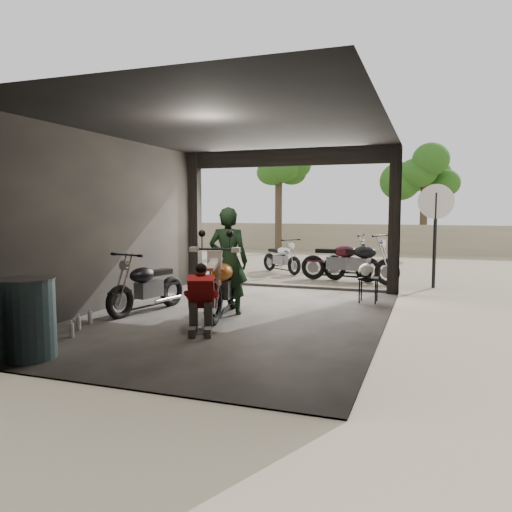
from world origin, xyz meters
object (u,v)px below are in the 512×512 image
Objects in this scene: left_bike at (147,282)px; mechanic at (201,301)px; outside_bike_a at (281,256)px; rider at (228,261)px; outside_bike_b at (340,258)px; main_bike at (224,281)px; outside_bike_c at (360,258)px; oil_drum at (28,320)px; stool at (369,281)px; helmet at (366,271)px; sign_post at (435,218)px.

left_bike is 1.91m from mechanic.
rider is (0.75, -5.79, 0.44)m from outside_bike_a.
left_bike is at bearing 5.68° from rider.
outside_bike_b is 0.95× the size of rider.
outside_bike_b is at bearing 68.79° from main_bike.
outside_bike_c is at bearing -106.09° from outside_bike_b.
oil_drum is (-0.56, -9.06, 0.00)m from outside_bike_a.
mechanic is (0.90, -7.20, 0.00)m from outside_bike_a.
outside_bike_b is (2.57, 5.10, 0.06)m from left_bike.
stool is at bearing 36.23° from mechanic.
outside_bike_a is 4.83× the size of helmet.
outside_bike_a is 7.26m from mechanic.
main_bike is 0.78× the size of sign_post.
main_bike is 1.87× the size of mechanic.
outside_bike_a is 0.83× the size of outside_bike_b.
outside_bike_a and mechanic have the same top height.
left_bike is at bearing -138.89° from helmet.
left_bike is 4.27m from stool.
rider is 2.95m from stool.
outside_bike_a is 4.89m from helmet.
mechanic is 2.35m from oil_drum.
outside_bike_b is 0.98× the size of outside_bike_c.
outside_bike_c is 1.82× the size of mechanic.
left_bike is at bearing 123.82° from mechanic.
rider reaches higher than mechanic.
helmet is at bearing 36.53° from mechanic.
main_bike is at bearing 66.85° from oil_drum.
mechanic is at bearing -129.45° from sign_post.
main_bike is 1.23m from mechanic.
main_bike is at bearing 74.52° from mechanic.
outside_bike_a is 2.90× the size of stool.
sign_post is (2.28, -0.41, 1.04)m from outside_bike_b.
outside_bike_a is 9.07m from oil_drum.
oil_drum reaches higher than outside_bike_a.
outside_bike_b reaches higher than mechanic.
stool is 2.99m from sign_post.
outside_bike_a is at bearing 75.12° from mechanic.
sign_post is (3.27, 5.77, 1.14)m from mechanic.
outside_bike_b is at bearing 75.66° from left_bike.
left_bike is at bearing 167.58° from outside_bike_c.
rider reaches higher than outside_bike_c.
helmet is 2.97m from sign_post.
sign_post is at bearing -72.91° from outside_bike_a.
outside_bike_b is at bearing 73.09° from oil_drum.
rider is 2.86m from helmet.
outside_bike_b is at bearing 91.27° from outside_bike_c.
main_bike is 1.45m from left_bike.
left_bike is at bearing -150.28° from outside_bike_a.
outside_bike_a is 4.88m from stool.
rider is at bearing -136.47° from outside_bike_a.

